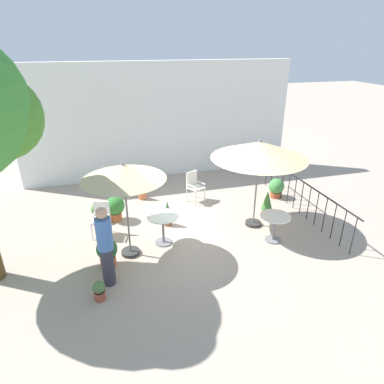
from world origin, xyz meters
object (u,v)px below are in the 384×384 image
object	(u,v)px
cafe_table_1	(163,224)
patio_chair_1	(194,184)
cafe_table_0	(275,223)
potted_plant_2	(168,213)
potted_plant_6	(142,189)
potted_plant_0	(276,187)
potted_plant_7	(107,252)
standing_person	(106,246)
patio_umbrella_0	(124,173)
patio_chair_0	(101,217)
potted_plant_3	(99,290)
potted_plant_4	(115,207)
potted_plant_5	(98,212)
patio_umbrella_1	(259,150)

from	to	relation	value
cafe_table_1	patio_chair_1	distance (m)	2.58
cafe_table_0	cafe_table_1	size ratio (longest dim) A/B	0.97
potted_plant_2	potted_plant_6	world-z (taller)	potted_plant_2
cafe_table_0	potted_plant_0	size ratio (longest dim) A/B	1.19
potted_plant_7	standing_person	size ratio (longest dim) A/B	0.38
patio_umbrella_0	cafe_table_0	size ratio (longest dim) A/B	3.05
patio_chair_0	potted_plant_3	world-z (taller)	patio_chair_0
cafe_table_1	potted_plant_3	xyz separation A→B (m)	(-1.61, -1.66, -0.32)
potted_plant_6	standing_person	xyz separation A→B (m)	(-1.25, -3.94, 0.57)
potted_plant_2	potted_plant_7	world-z (taller)	potted_plant_2
patio_chair_1	potted_plant_4	distance (m)	2.57
potted_plant_4	cafe_table_0	bearing A→B (deg)	-29.78
cafe_table_1	patio_chair_0	size ratio (longest dim) A/B	0.87
patio_chair_1	potted_plant_3	bearing A→B (deg)	-128.55
cafe_table_0	potted_plant_5	distance (m)	4.83
patio_umbrella_0	potted_plant_3	distance (m)	2.44
patio_chair_0	potted_plant_5	world-z (taller)	patio_chair_0
potted_plant_3	potted_plant_7	bearing A→B (deg)	78.56
potted_plant_7	standing_person	xyz separation A→B (m)	(-0.00, -0.63, 0.56)
patio_chair_0	potted_plant_5	bearing A→B (deg)	97.02
patio_chair_1	potted_plant_3	xyz separation A→B (m)	(-3.03, -3.81, -0.33)
patio_umbrella_0	potted_plant_4	size ratio (longest dim) A/B	3.19
patio_chair_1	patio_chair_0	bearing A→B (deg)	-155.47
cafe_table_1	potted_plant_0	distance (m)	4.40
patio_chair_0	potted_plant_7	bearing A→B (deg)	-87.26
patio_umbrella_1	potted_plant_4	size ratio (longest dim) A/B	3.39
patio_umbrella_1	potted_plant_0	distance (m)	2.74
potted_plant_2	potted_plant_3	distance (m)	3.15
potted_plant_6	patio_chair_1	bearing A→B (deg)	-20.39
potted_plant_3	potted_plant_6	distance (m)	4.63
patio_umbrella_1	patio_chair_1	distance (m)	2.75
cafe_table_0	potted_plant_6	xyz separation A→B (m)	(-2.88, 3.38, -0.14)
patio_chair_0	patio_chair_1	xyz separation A→B (m)	(2.88, 1.31, 0.03)
cafe_table_0	potted_plant_4	distance (m)	4.37
potted_plant_4	patio_umbrella_1	bearing A→B (deg)	-19.55
potted_plant_5	potted_plant_2	bearing A→B (deg)	-21.80
potted_plant_0	potted_plant_6	world-z (taller)	potted_plant_6
cafe_table_0	standing_person	world-z (taller)	standing_person
patio_umbrella_0	patio_umbrella_1	distance (m)	3.47
standing_person	potted_plant_6	bearing A→B (deg)	72.47
cafe_table_1	cafe_table_0	bearing A→B (deg)	-13.35
patio_umbrella_0	potted_plant_4	distance (m)	2.43
patio_umbrella_0	potted_plant_4	bearing A→B (deg)	96.74
patio_umbrella_1	potted_plant_7	xyz separation A→B (m)	(-3.97, -0.81, -1.78)
potted_plant_7	potted_plant_5	bearing A→B (deg)	94.24
potted_plant_6	potted_plant_7	size ratio (longest dim) A/B	1.08
potted_plant_3	potted_plant_5	size ratio (longest dim) A/B	0.77
patio_umbrella_0	potted_plant_5	xyz separation A→B (m)	(-0.70, 1.84, -1.79)
potted_plant_3	cafe_table_1	bearing A→B (deg)	45.82
patio_umbrella_0	patio_umbrella_1	size ratio (longest dim) A/B	0.94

